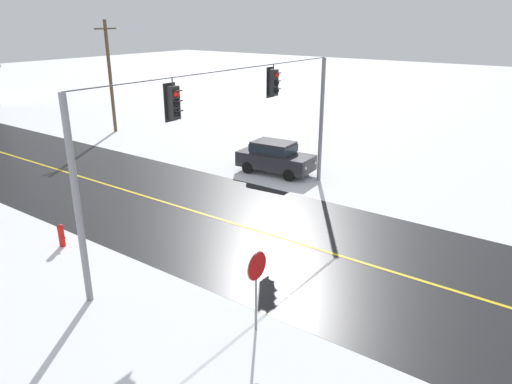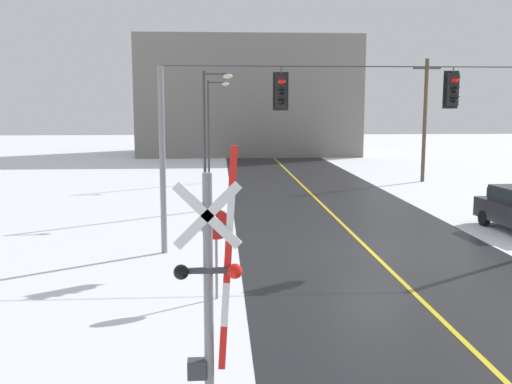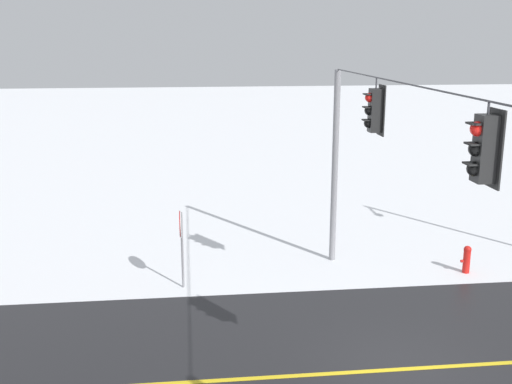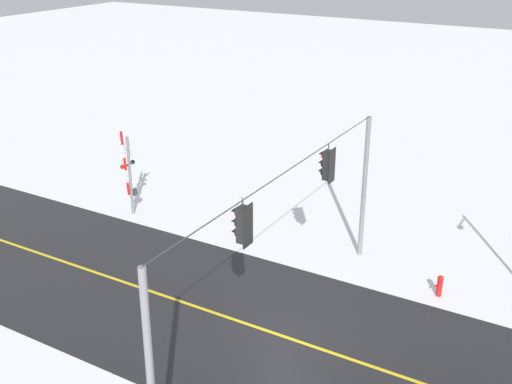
{
  "view_description": "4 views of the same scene",
  "coord_description": "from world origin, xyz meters",
  "px_view_note": "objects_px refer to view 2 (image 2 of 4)",
  "views": [
    {
      "loc": [
        -14.14,
        -11.44,
        8.02
      ],
      "look_at": [
        -1.88,
        -2.46,
        2.48
      ],
      "focal_mm": 33.78,
      "sensor_mm": 36.0,
      "label": 1
    },
    {
      "loc": [
        -5.11,
        -19.52,
        4.94
      ],
      "look_at": [
        -4.03,
        -2.13,
        2.36
      ],
      "focal_mm": 41.28,
      "sensor_mm": 36.0,
      "label": 2
    },
    {
      "loc": [
        11.79,
        -4.68,
        7.17
      ],
      "look_at": [
        -3.5,
        -2.94,
        3.28
      ],
      "focal_mm": 43.11,
      "sensor_mm": 36.0,
      "label": 3
    },
    {
      "loc": [
        16.26,
        8.33,
        13.1
      ],
      "look_at": [
        -3.9,
        -3.42,
        3.34
      ],
      "focal_mm": 44.2,
      "sensor_mm": 36.0,
      "label": 4
    }
  ],
  "objects_px": {
    "railroad_crossing": "(210,294)",
    "streetlamp_far": "(212,121)",
    "fire_hydrant": "(214,217)",
    "utility_pole": "(425,119)",
    "stop_sign": "(216,234)",
    "streetlamp_near": "(209,127)"
  },
  "relations": [
    {
      "from": "railroad_crossing",
      "to": "streetlamp_far",
      "type": "relative_size",
      "value": 0.67
    },
    {
      "from": "fire_hydrant",
      "to": "utility_pole",
      "type": "bearing_deg",
      "value": 45.97
    },
    {
      "from": "stop_sign",
      "to": "streetlamp_near",
      "type": "distance_m",
      "value": 13.05
    },
    {
      "from": "railroad_crossing",
      "to": "fire_hydrant",
      "type": "relative_size",
      "value": 4.98
    },
    {
      "from": "streetlamp_near",
      "to": "fire_hydrant",
      "type": "relative_size",
      "value": 7.39
    },
    {
      "from": "stop_sign",
      "to": "railroad_crossing",
      "type": "distance_m",
      "value": 6.44
    },
    {
      "from": "streetlamp_near",
      "to": "railroad_crossing",
      "type": "bearing_deg",
      "value": -89.03
    },
    {
      "from": "stop_sign",
      "to": "utility_pole",
      "type": "bearing_deg",
      "value": 59.66
    },
    {
      "from": "streetlamp_far",
      "to": "fire_hydrant",
      "type": "xyz_separation_m",
      "value": [
        0.21,
        -14.17,
        -3.45
      ]
    },
    {
      "from": "streetlamp_far",
      "to": "railroad_crossing",
      "type": "bearing_deg",
      "value": -89.36
    },
    {
      "from": "stop_sign",
      "to": "fire_hydrant",
      "type": "relative_size",
      "value": 2.67
    },
    {
      "from": "streetlamp_near",
      "to": "streetlamp_far",
      "type": "relative_size",
      "value": 1.0
    },
    {
      "from": "stop_sign",
      "to": "fire_hydrant",
      "type": "xyz_separation_m",
      "value": [
        -0.16,
        8.82,
        -1.25
      ]
    },
    {
      "from": "streetlamp_far",
      "to": "streetlamp_near",
      "type": "bearing_deg",
      "value": -90.0
    },
    {
      "from": "stop_sign",
      "to": "streetlamp_far",
      "type": "relative_size",
      "value": 0.36
    },
    {
      "from": "stop_sign",
      "to": "railroad_crossing",
      "type": "bearing_deg",
      "value": -90.39
    },
    {
      "from": "stop_sign",
      "to": "utility_pole",
      "type": "xyz_separation_m",
      "value": [
        13.33,
        22.77,
        2.34
      ]
    },
    {
      "from": "streetlamp_near",
      "to": "fire_hydrant",
      "type": "height_order",
      "value": "streetlamp_near"
    },
    {
      "from": "stop_sign",
      "to": "fire_hydrant",
      "type": "distance_m",
      "value": 8.91
    },
    {
      "from": "railroad_crossing",
      "to": "streetlamp_far",
      "type": "xyz_separation_m",
      "value": [
        -0.33,
        29.4,
        1.67
      ]
    },
    {
      "from": "stop_sign",
      "to": "streetlamp_near",
      "type": "bearing_deg",
      "value": 91.66
    },
    {
      "from": "stop_sign",
      "to": "streetlamp_far",
      "type": "bearing_deg",
      "value": 90.93
    }
  ]
}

